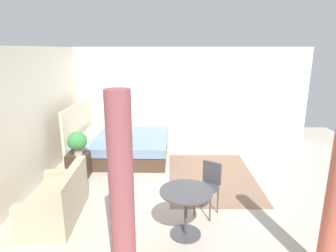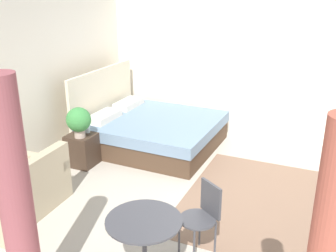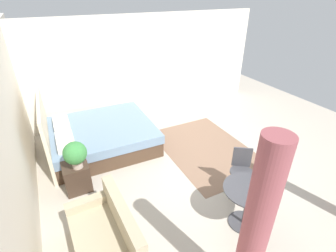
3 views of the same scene
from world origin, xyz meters
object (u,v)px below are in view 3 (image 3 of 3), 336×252
object	(u,v)px
nightstand	(77,176)
cafe_chair_near_window	(242,167)
couch	(107,241)
vase	(74,155)
bed	(99,136)
potted_plant	(75,154)
balcony_table	(247,200)

from	to	relation	value
nightstand	cafe_chair_near_window	size ratio (longest dim) A/B	0.61
couch	nightstand	world-z (taller)	couch
vase	cafe_chair_near_window	distance (m)	2.90
bed	cafe_chair_near_window	world-z (taller)	bed
couch	vase	distance (m)	1.69
bed	nightstand	distance (m)	1.34
couch	vase	size ratio (longest dim) A/B	5.92
potted_plant	cafe_chair_near_window	distance (m)	2.79
nightstand	cafe_chair_near_window	xyz separation A→B (m)	(-1.35, -2.53, 0.27)
bed	cafe_chair_near_window	distance (m)	3.14
balcony_table	cafe_chair_near_window	xyz separation A→B (m)	(0.59, -0.40, 0.04)
bed	nightstand	xyz separation A→B (m)	(-1.16, 0.66, -0.04)
nightstand	vase	world-z (taller)	vase
couch	cafe_chair_near_window	distance (m)	2.41
balcony_table	couch	bearing A→B (deg)	78.24
couch	potted_plant	xyz separation A→B (m)	(1.43, 0.09, 0.52)
couch	nightstand	xyz separation A→B (m)	(1.53, 0.14, -0.02)
bed	cafe_chair_near_window	size ratio (longest dim) A/B	2.64
vase	potted_plant	bearing A→B (deg)	-176.53
nightstand	vase	bearing A→B (deg)	-15.13
bed	balcony_table	bearing A→B (deg)	-154.81
bed	vase	size ratio (longest dim) A/B	10.03
nightstand	potted_plant	world-z (taller)	potted_plant
couch	nightstand	distance (m)	1.54
couch	vase	xyz separation A→B (m)	(1.65, 0.10, 0.35)
bed	vase	xyz separation A→B (m)	(-1.04, 0.63, 0.34)
bed	nightstand	bearing A→B (deg)	150.34
vase	cafe_chair_near_window	size ratio (longest dim) A/B	0.26
nightstand	potted_plant	bearing A→B (deg)	-155.39
bed	cafe_chair_near_window	xyz separation A→B (m)	(-2.52, -1.87, 0.23)
potted_plant	cafe_chair_near_window	size ratio (longest dim) A/B	0.57
potted_plant	balcony_table	distance (m)	2.80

